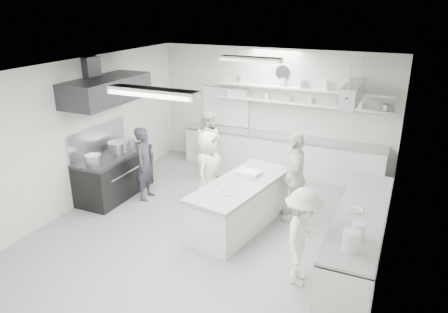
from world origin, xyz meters
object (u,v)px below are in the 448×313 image
at_px(cook_back, 207,143).
at_px(back_counter, 280,154).
at_px(right_counter, 358,241).
at_px(cook_stove, 145,164).
at_px(prep_island, 241,205).
at_px(stove, 115,176).

bearing_deg(cook_back, back_counter, -152.25).
xyz_separation_m(right_counter, cook_stove, (-4.53, 0.75, 0.33)).
relative_size(prep_island, cook_stove, 1.45).
height_order(back_counter, cook_back, cook_back).
relative_size(back_counter, right_counter, 1.52).
distance_m(back_counter, cook_stove, 3.44).
relative_size(right_counter, cook_back, 2.04).
relative_size(stove, back_counter, 0.36).
xyz_separation_m(stove, cook_stove, (0.72, 0.15, 0.35)).
bearing_deg(stove, prep_island, -2.63).
xyz_separation_m(back_counter, cook_back, (-1.58, -0.88, 0.35)).
bearing_deg(right_counter, prep_island, 168.23).
height_order(stove, cook_back, cook_back).
distance_m(stove, back_counter, 4.03).
height_order(stove, cook_stove, cook_stove).
bearing_deg(cook_stove, back_counter, -46.15).
distance_m(stove, right_counter, 5.28).
xyz_separation_m(stove, right_counter, (5.25, -0.60, 0.02)).
bearing_deg(back_counter, prep_island, -87.27).
relative_size(stove, prep_island, 0.78).
distance_m(stove, cook_back, 2.36).
bearing_deg(cook_stove, stove, 95.16).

